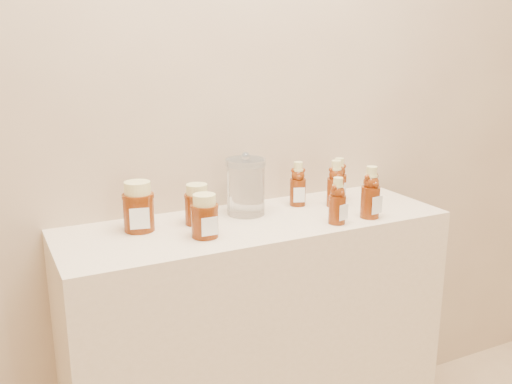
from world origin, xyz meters
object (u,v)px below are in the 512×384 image
honey_jar_left (138,206)px  bear_bottle_front_left (337,198)px  display_table (256,351)px  glass_canister (246,184)px  bear_bottle_back_left (298,181)px

honey_jar_left → bear_bottle_front_left: bearing=-7.6°
display_table → bear_bottle_front_left: bear_bottle_front_left is taller
display_table → honey_jar_left: 0.63m
display_table → glass_canister: size_ratio=6.18×
display_table → bear_bottle_back_left: 0.58m
honey_jar_left → glass_canister: size_ratio=0.75×
honey_jar_left → glass_canister: (0.35, 0.01, 0.02)m
display_table → bear_bottle_back_left: size_ratio=7.17×
bear_bottle_back_left → bear_bottle_front_left: (0.01, -0.22, -0.00)m
bear_bottle_front_left → honey_jar_left: size_ratio=1.10×
bear_bottle_back_left → bear_bottle_front_left: 0.22m
bear_bottle_front_left → display_table: bearing=133.3°
glass_canister → honey_jar_left: bearing=-178.7°
honey_jar_left → display_table: bearing=1.2°
display_table → bear_bottle_front_left: 0.58m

